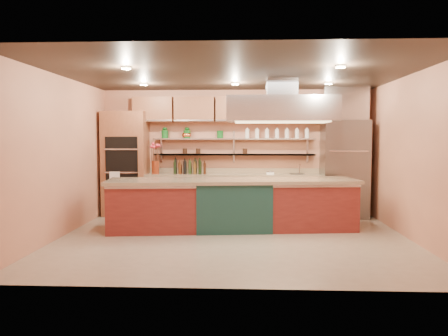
{
  "coord_description": "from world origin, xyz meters",
  "views": [
    {
      "loc": [
        0.18,
        -7.39,
        1.73
      ],
      "look_at": [
        -0.21,
        1.0,
        1.14
      ],
      "focal_mm": 35.0,
      "sensor_mm": 36.0,
      "label": 1
    }
  ],
  "objects_px": {
    "kitchen_scale": "(270,172)",
    "green_canister": "(220,134)",
    "refrigerator": "(344,169)",
    "island": "(233,204)",
    "copper_kettle": "(186,135)",
    "flower_vase": "(155,167)"
  },
  "relations": [
    {
      "from": "refrigerator",
      "to": "island",
      "type": "height_order",
      "value": "refrigerator"
    },
    {
      "from": "refrigerator",
      "to": "kitchen_scale",
      "type": "xyz_separation_m",
      "value": [
        -1.6,
        0.01,
        -0.07
      ]
    },
    {
      "from": "copper_kettle",
      "to": "green_canister",
      "type": "height_order",
      "value": "green_canister"
    },
    {
      "from": "refrigerator",
      "to": "green_canister",
      "type": "distance_m",
      "value": 2.82
    },
    {
      "from": "kitchen_scale",
      "to": "green_canister",
      "type": "distance_m",
      "value": 1.4
    },
    {
      "from": "island",
      "to": "copper_kettle",
      "type": "xyz_separation_m",
      "value": [
        -1.1,
        1.6,
        1.31
      ]
    },
    {
      "from": "island",
      "to": "kitchen_scale",
      "type": "distance_m",
      "value": 1.67
    },
    {
      "from": "kitchen_scale",
      "to": "copper_kettle",
      "type": "distance_m",
      "value": 2.06
    },
    {
      "from": "refrigerator",
      "to": "copper_kettle",
      "type": "bearing_deg",
      "value": 176.22
    },
    {
      "from": "refrigerator",
      "to": "island",
      "type": "bearing_deg",
      "value": -150.09
    },
    {
      "from": "flower_vase",
      "to": "kitchen_scale",
      "type": "bearing_deg",
      "value": 0.0
    },
    {
      "from": "flower_vase",
      "to": "kitchen_scale",
      "type": "distance_m",
      "value": 2.53
    },
    {
      "from": "flower_vase",
      "to": "kitchen_scale",
      "type": "xyz_separation_m",
      "value": [
        2.53,
        0.0,
        -0.1
      ]
    },
    {
      "from": "island",
      "to": "copper_kettle",
      "type": "bearing_deg",
      "value": 118.17
    },
    {
      "from": "kitchen_scale",
      "to": "refrigerator",
      "type": "bearing_deg",
      "value": 5.13
    },
    {
      "from": "island",
      "to": "copper_kettle",
      "type": "height_order",
      "value": "copper_kettle"
    },
    {
      "from": "refrigerator",
      "to": "flower_vase",
      "type": "xyz_separation_m",
      "value": [
        -4.13,
        0.01,
        0.02
      ]
    },
    {
      "from": "copper_kettle",
      "to": "island",
      "type": "bearing_deg",
      "value": -55.5
    },
    {
      "from": "copper_kettle",
      "to": "flower_vase",
      "type": "bearing_deg",
      "value": -161.14
    },
    {
      "from": "island",
      "to": "copper_kettle",
      "type": "relative_size",
      "value": 27.55
    },
    {
      "from": "kitchen_scale",
      "to": "green_canister",
      "type": "relative_size",
      "value": 0.97
    },
    {
      "from": "island",
      "to": "green_canister",
      "type": "relative_size",
      "value": 27.19
    }
  ]
}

